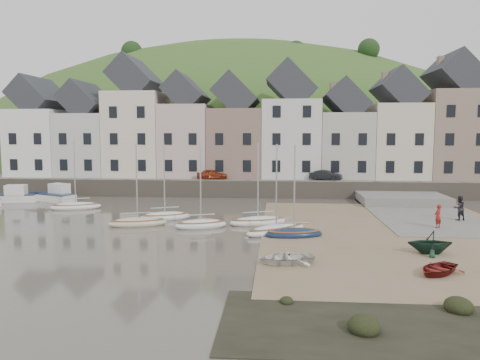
# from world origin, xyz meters

# --- Properties ---
(ground) EXTENTS (160.00, 160.00, 0.00)m
(ground) POSITION_xyz_m (0.00, 0.00, 0.00)
(ground) COLOR #4D493C
(ground) RESTS_ON ground
(quay_land) EXTENTS (90.00, 30.00, 1.50)m
(quay_land) POSITION_xyz_m (0.00, 32.00, 0.75)
(quay_land) COLOR #3B6127
(quay_land) RESTS_ON ground
(quay_street) EXTENTS (70.00, 7.00, 0.10)m
(quay_street) POSITION_xyz_m (0.00, 20.50, 1.55)
(quay_street) COLOR slate
(quay_street) RESTS_ON quay_land
(seawall) EXTENTS (70.00, 1.20, 1.80)m
(seawall) POSITION_xyz_m (0.00, 17.00, 0.90)
(seawall) COLOR slate
(seawall) RESTS_ON ground
(beach) EXTENTS (18.00, 26.00, 0.06)m
(beach) POSITION_xyz_m (11.00, 0.00, 0.03)
(beach) COLOR #7A694A
(beach) RESTS_ON ground
(slipway) EXTENTS (8.00, 18.00, 0.12)m
(slipway) POSITION_xyz_m (15.00, 8.00, 0.06)
(slipway) COLOR slate
(slipway) RESTS_ON ground
(hillside) EXTENTS (134.40, 84.00, 84.00)m
(hillside) POSITION_xyz_m (-5.00, 60.00, -17.99)
(hillside) COLOR #3B6127
(hillside) RESTS_ON ground
(townhouse_terrace) EXTENTS (61.05, 8.00, 13.93)m
(townhouse_terrace) POSITION_xyz_m (1.76, 24.00, 7.32)
(townhouse_terrace) COLOR white
(townhouse_terrace) RESTS_ON quay_land
(sailboat_0) EXTENTS (4.63, 2.93, 6.32)m
(sailboat_0) POSITION_xyz_m (-15.01, 8.42, 0.26)
(sailboat_0) COLOR white
(sailboat_0) RESTS_ON ground
(sailboat_1) EXTENTS (4.31, 2.98, 6.32)m
(sailboat_1) POSITION_xyz_m (-5.82, 4.15, 0.27)
(sailboat_1) COLOR white
(sailboat_1) RESTS_ON ground
(sailboat_2) EXTENTS (4.53, 2.71, 6.32)m
(sailboat_2) POSITION_xyz_m (-7.25, 1.61, 0.26)
(sailboat_2) COLOR beige
(sailboat_2) RESTS_ON ground
(sailboat_3) EXTENTS (4.08, 2.75, 6.32)m
(sailboat_3) POSITION_xyz_m (-2.46, 1.29, 0.27)
(sailboat_3) COLOR white
(sailboat_3) RESTS_ON ground
(sailboat_4) EXTENTS (4.65, 2.96, 6.32)m
(sailboat_4) POSITION_xyz_m (1.61, 2.77, 0.26)
(sailboat_4) COLOR white
(sailboat_4) RESTS_ON ground
(sailboat_5) EXTENTS (4.04, 2.23, 6.32)m
(sailboat_5) POSITION_xyz_m (4.16, -1.24, 0.27)
(sailboat_5) COLOR #142341
(sailboat_5) RESTS_ON ground
(sailboat_6) EXTENTS (4.80, 4.44, 6.32)m
(sailboat_6) POSITION_xyz_m (2.98, -0.07, 0.26)
(sailboat_6) COLOR white
(sailboat_6) RESTS_ON ground
(motorboat_0) EXTENTS (5.57, 2.68, 1.70)m
(motorboat_0) POSITION_xyz_m (-23.26, 12.08, 0.58)
(motorboat_0) COLOR white
(motorboat_0) RESTS_ON ground
(motorboat_2) EXTENTS (5.79, 3.83, 1.70)m
(motorboat_2) POSITION_xyz_m (-19.52, 13.16, 0.58)
(motorboat_2) COLOR white
(motorboat_2) RESTS_ON ground
(rowboat_white) EXTENTS (3.37, 2.78, 0.61)m
(rowboat_white) POSITION_xyz_m (3.50, -7.65, 0.36)
(rowboat_white) COLOR silver
(rowboat_white) RESTS_ON beach
(rowboat_green) EXTENTS (2.61, 2.29, 1.31)m
(rowboat_green) POSITION_xyz_m (11.67, -5.00, 0.72)
(rowboat_green) COLOR #152F23
(rowboat_green) RESTS_ON beach
(rowboat_red) EXTENTS (3.18, 3.17, 0.54)m
(rowboat_red) POSITION_xyz_m (10.82, -8.87, 0.33)
(rowboat_red) COLOR maroon
(rowboat_red) RESTS_ON beach
(person_red) EXTENTS (0.72, 0.70, 1.67)m
(person_red) POSITION_xyz_m (14.43, 2.04, 0.96)
(person_red) COLOR maroon
(person_red) RESTS_ON slipway
(person_dark) EXTENTS (1.07, 0.92, 1.89)m
(person_dark) POSITION_xyz_m (17.03, 5.09, 1.06)
(person_dark) COLOR black
(person_dark) RESTS_ON slipway
(car_left) EXTENTS (3.66, 2.33, 1.16)m
(car_left) POSITION_xyz_m (-4.22, 19.50, 2.18)
(car_left) COLOR maroon
(car_left) RESTS_ON quay_street
(car_right) EXTENTS (3.69, 2.29, 1.15)m
(car_right) POSITION_xyz_m (8.30, 19.50, 2.17)
(car_right) COLOR black
(car_right) RESTS_ON quay_street
(shore_rocks) EXTENTS (14.00, 6.00, 0.74)m
(shore_rocks) POSITION_xyz_m (9.04, -15.14, 0.11)
(shore_rocks) COLOR black
(shore_rocks) RESTS_ON ground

